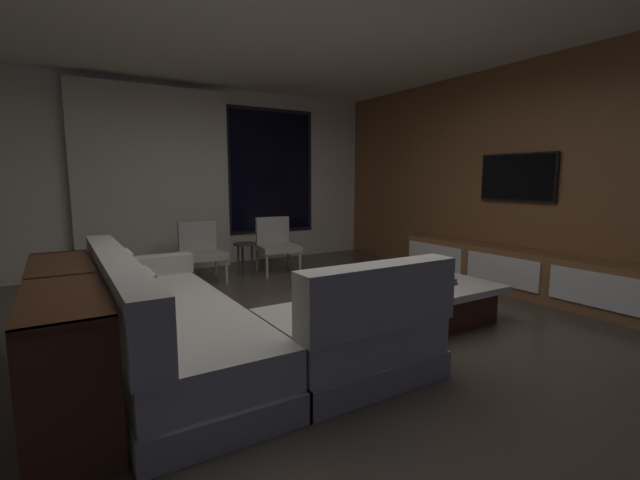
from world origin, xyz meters
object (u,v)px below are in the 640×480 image
at_px(coffee_table, 419,299).
at_px(media_console, 517,272).
at_px(mounted_tv, 517,177).
at_px(accent_chair_near_window, 276,242).
at_px(console_table_behind_couch, 65,328).
at_px(book_stack_on_coffee_table, 439,282).
at_px(side_stool, 245,249).
at_px(sectional_couch, 215,326).
at_px(accent_chair_by_curtain, 200,248).

height_order(coffee_table, media_console, media_console).
relative_size(media_console, mounted_tv, 3.18).
height_order(accent_chair_near_window, mounted_tv, mounted_tv).
xyz_separation_m(mounted_tv, console_table_behind_couch, (-4.73, -0.16, -0.94)).
relative_size(book_stack_on_coffee_table, side_stool, 0.60).
xyz_separation_m(sectional_couch, media_console, (3.64, 0.09, -0.04)).
distance_m(sectional_couch, accent_chair_by_curtain, 2.70).
bearing_deg(sectional_couch, side_stool, 64.05).
xyz_separation_m(side_stool, media_console, (2.37, -2.51, -0.12)).
xyz_separation_m(coffee_table, media_console, (1.62, 0.07, 0.06)).
relative_size(accent_chair_by_curtain, mounted_tv, 0.80).
distance_m(sectional_couch, accent_chair_near_window, 3.18).
relative_size(sectional_couch, book_stack_on_coffee_table, 9.05).
height_order(side_stool, console_table_behind_couch, console_table_behind_couch).
distance_m(mounted_tv, console_table_behind_couch, 4.83).
xyz_separation_m(coffee_table, book_stack_on_coffee_table, (0.06, -0.18, 0.20)).
relative_size(sectional_couch, coffee_table, 2.16).
bearing_deg(mounted_tv, coffee_table, -171.58).
bearing_deg(coffee_table, side_stool, 106.23).
height_order(coffee_table, accent_chair_by_curtain, accent_chair_by_curtain).
distance_m(accent_chair_by_curtain, console_table_behind_couch, 2.94).
height_order(sectional_couch, side_stool, sectional_couch).
xyz_separation_m(sectional_couch, accent_chair_near_window, (1.76, 2.64, 0.14)).
distance_m(media_console, mounted_tv, 1.13).
bearing_deg(side_stool, accent_chair_near_window, 4.49).
distance_m(accent_chair_near_window, accent_chair_by_curtain, 1.10).
bearing_deg(sectional_couch, book_stack_on_coffee_table, -4.26).
relative_size(accent_chair_near_window, console_table_behind_couch, 0.37).
height_order(accent_chair_near_window, accent_chair_by_curtain, same).
xyz_separation_m(accent_chair_near_window, media_console, (1.88, -2.55, -0.18)).
relative_size(book_stack_on_coffee_table, media_console, 0.09).
bearing_deg(mounted_tv, side_stool, 137.83).
relative_size(sectional_couch, side_stool, 5.43).
bearing_deg(side_stool, accent_chair_by_curtain, 178.83).
distance_m(coffee_table, accent_chair_near_window, 2.64).
bearing_deg(sectional_couch, console_table_behind_couch, 171.93).
bearing_deg(accent_chair_near_window, sectional_couch, -123.64).
relative_size(coffee_table, accent_chair_near_window, 1.49).
height_order(accent_chair_by_curtain, side_stool, accent_chair_by_curtain).
xyz_separation_m(media_console, mounted_tv, (0.18, 0.20, 1.10)).
height_order(accent_chair_near_window, media_console, accent_chair_near_window).
bearing_deg(console_table_behind_couch, accent_chair_by_curtain, 57.67).
xyz_separation_m(coffee_table, accent_chair_near_window, (-0.26, 2.62, 0.25)).
bearing_deg(sectional_couch, coffee_table, 0.73).
bearing_deg(console_table_behind_couch, mounted_tv, 1.97).
height_order(book_stack_on_coffee_table, accent_chair_near_window, accent_chair_near_window).
distance_m(coffee_table, console_table_behind_couch, 2.94).
xyz_separation_m(accent_chair_near_window, console_table_behind_couch, (-2.67, -2.51, -0.03)).
bearing_deg(side_stool, mounted_tv, -42.17).
relative_size(side_stool, mounted_tv, 0.47).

